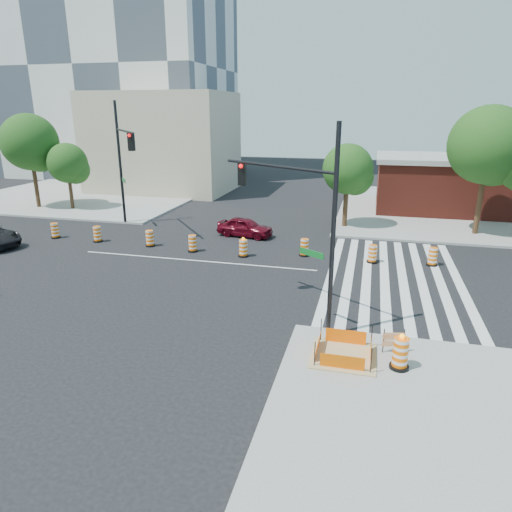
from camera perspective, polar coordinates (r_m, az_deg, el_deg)
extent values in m
plane|color=black|center=(26.40, -7.59, -0.57)|extent=(120.00, 120.00, 0.00)
cube|color=gray|center=(42.87, 25.51, 5.06)|extent=(22.00, 22.00, 0.15)
cube|color=gray|center=(50.21, -19.35, 7.43)|extent=(22.00, 22.00, 0.15)
cube|color=silver|center=(24.69, 9.50, -1.96)|extent=(0.45, 13.50, 0.01)
cube|color=silver|center=(24.65, 11.59, -2.12)|extent=(0.45, 13.50, 0.01)
cube|color=silver|center=(24.64, 13.67, -2.27)|extent=(0.45, 13.50, 0.01)
cube|color=silver|center=(24.66, 15.76, -2.43)|extent=(0.45, 13.50, 0.01)
cube|color=silver|center=(24.71, 17.84, -2.58)|extent=(0.45, 13.50, 0.01)
cube|color=silver|center=(24.80, 19.91, -2.73)|extent=(0.45, 13.50, 0.01)
cube|color=silver|center=(24.91, 21.97, -2.87)|extent=(0.45, 13.50, 0.01)
cube|color=silver|center=(25.06, 24.00, -3.01)|extent=(0.45, 13.50, 0.01)
cube|color=silver|center=(26.40, -7.59, -0.56)|extent=(14.00, 0.12, 0.01)
cube|color=tan|center=(16.36, 10.90, -12.13)|extent=(2.20, 2.20, 0.05)
cube|color=#EE6004|center=(15.45, 10.72, -12.96)|extent=(1.44, 0.02, 0.55)
cube|color=#EE6004|center=(17.03, 11.15, -9.91)|extent=(1.44, 0.02, 0.55)
cube|color=#EE6004|center=(16.29, 7.73, -11.08)|extent=(0.02, 1.44, 0.55)
cube|color=#EE6004|center=(16.23, 14.18, -11.61)|extent=(0.02, 1.44, 0.55)
cylinder|color=black|center=(15.42, 7.35, -12.09)|extent=(0.04, 0.04, 0.90)
cylinder|color=black|center=(15.36, 14.19, -12.66)|extent=(0.04, 0.04, 0.90)
cylinder|color=black|center=(17.00, 8.12, -9.13)|extent=(0.04, 0.04, 0.90)
cylinder|color=black|center=(16.95, 14.26, -9.62)|extent=(0.04, 0.04, 0.90)
cube|color=maroon|center=(42.53, 25.87, 7.72)|extent=(16.00, 8.00, 4.20)
cube|color=gray|center=(42.26, 26.29, 10.78)|extent=(16.50, 8.50, 0.40)
cube|color=#B4A989|center=(50.17, -11.48, 13.74)|extent=(14.00, 10.00, 10.00)
imported|color=#570714|center=(31.09, -1.38, 3.64)|extent=(4.02, 2.14, 1.30)
cylinder|color=black|center=(16.57, 9.63, 2.79)|extent=(0.17, 0.17, 7.75)
cylinder|color=black|center=(18.06, 2.56, 11.14)|extent=(4.94, 3.26, 0.12)
cube|color=black|center=(19.59, -1.76, 10.24)|extent=(0.31, 0.27, 0.97)
sphere|color=#FF0C0C|center=(19.37, -1.92, 11.17)|extent=(0.17, 0.17, 0.17)
cube|color=#0C591E|center=(17.42, 6.96, 0.33)|extent=(1.00, 0.66, 0.24)
cylinder|color=black|center=(35.43, -16.63, 11.04)|extent=(0.20, 0.20, 8.76)
cylinder|color=black|center=(32.01, -16.13, 14.78)|extent=(4.20, 5.22, 0.13)
cube|color=black|center=(29.77, -15.33, 13.61)|extent=(0.35, 0.31, 1.09)
sphere|color=#FF0C0C|center=(29.59, -15.57, 14.31)|extent=(0.20, 0.20, 0.20)
cube|color=#0C591E|center=(34.48, -16.20, 9.07)|extent=(0.85, 1.05, 0.27)
cylinder|color=black|center=(16.12, 17.42, -13.05)|extent=(0.63, 0.63, 0.11)
cylinder|color=#FF6705|center=(15.86, 17.60, -11.40)|extent=(0.51, 0.51, 1.00)
sphere|color=#FF990C|center=(15.59, 17.80, -9.53)|extent=(0.17, 0.17, 0.17)
cube|color=#FF6705|center=(16.71, 16.87, -9.56)|extent=(0.76, 0.20, 0.25)
cube|color=#FF6705|center=(16.84, 16.78, -10.44)|extent=(0.76, 0.20, 0.20)
cylinder|color=black|center=(16.70, 15.65, -10.15)|extent=(0.04, 0.04, 0.91)
cylinder|color=black|center=(16.88, 17.96, -10.07)|extent=(0.04, 0.04, 0.91)
cylinder|color=#382314|center=(44.24, -25.88, 8.60)|extent=(0.34, 0.34, 5.04)
sphere|color=#144112|center=(43.95, -26.44, 12.63)|extent=(4.72, 4.72, 4.72)
sphere|color=#144112|center=(43.91, -25.49, 11.71)|extent=(3.46, 3.46, 3.46)
sphere|color=#144112|center=(44.09, -26.96, 11.95)|extent=(3.15, 3.15, 3.15)
cylinder|color=#382314|center=(42.44, -22.16, 7.72)|extent=(0.30, 0.30, 3.55)
sphere|color=#144112|center=(42.16, -22.52, 10.68)|extent=(3.33, 3.33, 3.33)
sphere|color=#144112|center=(42.17, -21.68, 10.01)|extent=(2.44, 2.44, 2.44)
sphere|color=#144112|center=(42.26, -23.03, 10.18)|extent=(2.22, 2.22, 2.22)
cylinder|color=#382314|center=(33.79, 11.14, 6.63)|extent=(0.34, 0.34, 3.79)
sphere|color=#144112|center=(33.43, 11.39, 10.61)|extent=(3.56, 3.56, 3.56)
sphere|color=#144112|center=(33.80, 12.28, 9.62)|extent=(2.61, 2.61, 2.61)
sphere|color=#144112|center=(33.28, 10.58, 10.01)|extent=(2.37, 2.37, 2.37)
cylinder|color=#382314|center=(34.39, 26.23, 6.70)|extent=(0.35, 0.35, 5.41)
sphere|color=#144112|center=(34.01, 27.02, 12.27)|extent=(5.07, 5.07, 5.07)
sphere|color=#144112|center=(34.51, 27.61, 10.82)|extent=(3.72, 3.72, 3.72)
sphere|color=#144112|center=(33.74, 26.23, 11.48)|extent=(3.38, 3.38, 3.38)
cylinder|color=black|center=(33.65, -23.72, 2.16)|extent=(0.60, 0.60, 0.10)
cylinder|color=#FF6705|center=(33.53, -23.83, 2.99)|extent=(0.48, 0.48, 0.95)
cylinder|color=black|center=(31.67, -19.14, 1.79)|extent=(0.60, 0.60, 0.10)
cylinder|color=#FF6705|center=(31.54, -19.23, 2.66)|extent=(0.48, 0.48, 0.95)
cylinder|color=black|center=(29.71, -13.07, 1.31)|extent=(0.60, 0.60, 0.10)
cylinder|color=#FF6705|center=(29.58, -13.14, 2.24)|extent=(0.48, 0.48, 0.95)
cylinder|color=black|center=(28.09, -7.90, 0.65)|extent=(0.60, 0.60, 0.10)
cylinder|color=#FF6705|center=(27.95, -7.94, 1.63)|extent=(0.48, 0.48, 0.95)
cylinder|color=black|center=(26.89, -1.60, 0.04)|extent=(0.60, 0.60, 0.10)
cylinder|color=#FF6705|center=(26.74, -1.61, 1.06)|extent=(0.48, 0.48, 0.95)
sphere|color=#FF990C|center=(26.59, -1.62, 2.19)|extent=(0.16, 0.16, 0.16)
cylinder|color=black|center=(27.18, 6.05, 0.14)|extent=(0.60, 0.60, 0.10)
cylinder|color=#FF6705|center=(27.03, 6.08, 1.15)|extent=(0.48, 0.48, 0.95)
cylinder|color=black|center=(26.64, 14.28, -0.69)|extent=(0.60, 0.60, 0.10)
cylinder|color=#FF6705|center=(26.49, 14.36, 0.33)|extent=(0.48, 0.48, 0.95)
cylinder|color=black|center=(27.16, 21.12, -1.01)|extent=(0.60, 0.60, 0.10)
cylinder|color=#FF6705|center=(27.02, 21.23, 0.00)|extent=(0.48, 0.48, 0.95)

